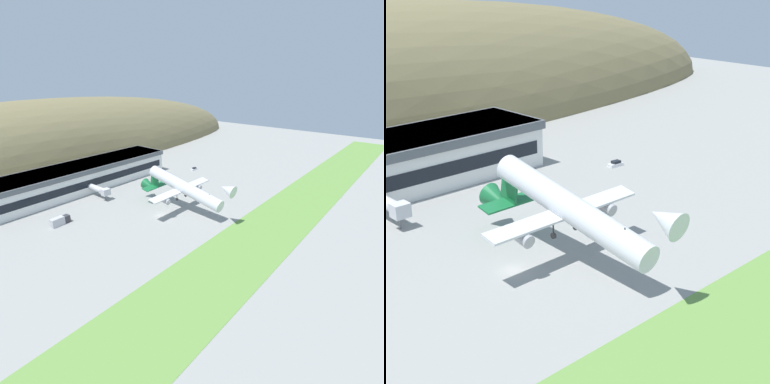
{
  "view_description": "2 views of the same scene",
  "coord_description": "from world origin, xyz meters",
  "views": [
    {
      "loc": [
        -75.32,
        -77.54,
        52.37
      ],
      "look_at": [
        11.22,
        -7.11,
        8.17
      ],
      "focal_mm": 28.0,
      "sensor_mm": 36.0,
      "label": 1
    },
    {
      "loc": [
        -60.34,
        -78.26,
        50.4
      ],
      "look_at": [
        12.66,
        -2.98,
        11.82
      ],
      "focal_mm": 60.0,
      "sensor_mm": 36.0,
      "label": 2
    }
  ],
  "objects": [
    {
      "name": "grass_strip_foreground",
      "position": [
        0.0,
        -38.72,
        0.04
      ],
      "size": [
        402.24,
        24.54,
        0.08
      ],
      "primitive_type": "cube",
      "color": "#669342",
      "rests_on": "ground_plane"
    },
    {
      "name": "jetway_0",
      "position": [
        -4.55,
        33.33,
        3.99
      ],
      "size": [
        3.38,
        13.08,
        5.43
      ],
      "color": "silver",
      "rests_on": "ground_plane"
    },
    {
      "name": "traffic_cone_1",
      "position": [
        30.7,
        14.36,
        0.28
      ],
      "size": [
        0.52,
        0.52,
        0.58
      ],
      "color": "orange",
      "rests_on": "ground_plane"
    },
    {
      "name": "service_car_0",
      "position": [
        55.23,
        27.12,
        0.61
      ],
      "size": [
        4.25,
        2.1,
        1.48
      ],
      "color": "silver",
      "rests_on": "ground_plane"
    },
    {
      "name": "cargo_airplane",
      "position": [
        9.49,
        -3.67,
        9.75
      ],
      "size": [
        32.86,
        47.23,
        13.98
      ],
      "color": "silver"
    },
    {
      "name": "traffic_cone_0",
      "position": [
        34.37,
        12.63,
        0.28
      ],
      "size": [
        0.52,
        0.52,
        0.58
      ],
      "color": "orange",
      "rests_on": "ground_plane"
    },
    {
      "name": "ground_plane",
      "position": [
        0.0,
        0.0,
        0.0
      ],
      "size": [
        446.94,
        446.94,
        0.0
      ],
      "primitive_type": "plane",
      "color": "gray"
    }
  ]
}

